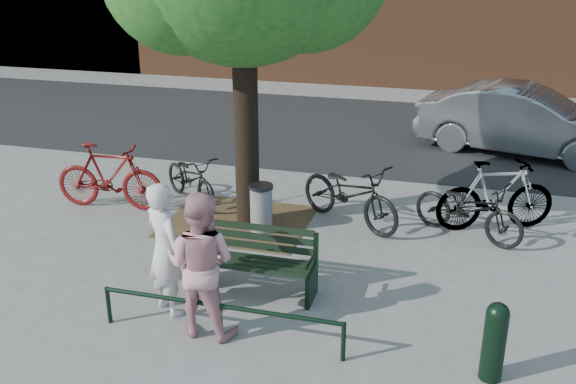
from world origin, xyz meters
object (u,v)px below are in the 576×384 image
(park_bench, at_px, (253,258))
(person_left, at_px, (165,249))
(bicycle_c, at_px, (350,193))
(bollard, at_px, (495,339))
(person_right, at_px, (201,264))
(parked_car, at_px, (524,121))
(litter_bin, at_px, (261,208))

(park_bench, distance_m, person_left, 1.28)
(person_left, distance_m, bicycle_c, 3.83)
(person_left, relative_size, bollard, 1.89)
(park_bench, relative_size, person_left, 0.98)
(person_right, height_order, bollard, person_right)
(bollard, distance_m, parked_car, 8.73)
(person_left, distance_m, bollard, 4.06)
(person_left, height_order, bicycle_c, person_left)
(person_right, xyz_separation_m, bicycle_c, (1.15, 3.70, -0.37))
(person_right, xyz_separation_m, parked_car, (4.22, 8.67, -0.15))
(person_right, height_order, parked_car, person_right)
(person_left, relative_size, litter_bin, 2.16)
(bicycle_c, bearing_deg, person_left, -175.64)
(bicycle_c, bearing_deg, park_bench, -166.69)
(bicycle_c, bearing_deg, litter_bin, 149.21)
(person_right, bearing_deg, person_left, -25.51)
(person_left, height_order, litter_bin, person_left)
(park_bench, bearing_deg, bollard, -20.26)
(litter_bin, bearing_deg, park_bench, -75.49)
(park_bench, relative_size, bicycle_c, 0.82)
(parked_car, bearing_deg, park_bench, 166.75)
(litter_bin, bearing_deg, person_left, -98.77)
(park_bench, bearing_deg, parked_car, 62.43)
(park_bench, bearing_deg, person_left, -137.97)
(person_right, bearing_deg, bollard, -178.75)
(person_left, bearing_deg, parked_car, -87.20)
(park_bench, relative_size, litter_bin, 2.10)
(park_bench, xyz_separation_m, person_left, (-0.90, -0.81, 0.41))
(person_right, bearing_deg, litter_bin, -84.43)
(person_left, relative_size, bicycle_c, 0.84)
(person_right, distance_m, bicycle_c, 3.89)
(person_right, height_order, bicycle_c, person_right)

